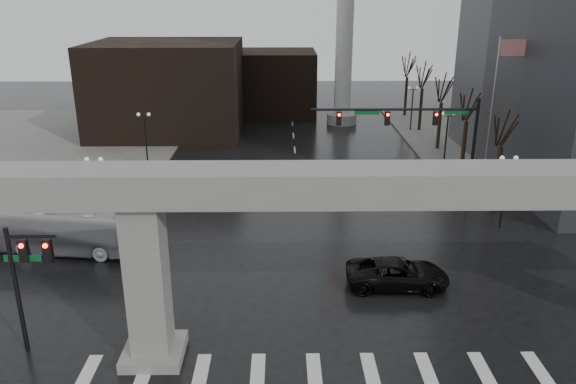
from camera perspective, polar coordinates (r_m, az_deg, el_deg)
name	(u,v)px	position (r m, az deg, el deg)	size (l,w,h in m)	color
ground	(313,355)	(25.95, 2.53, -16.20)	(160.00, 160.00, 0.00)	black
sidewalk_ne	(541,143)	(64.98, 24.30, 4.53)	(28.00, 36.00, 0.15)	slate
sidewalk_nw	(45,145)	(63.88, -23.45, 4.41)	(28.00, 36.00, 0.15)	slate
elevated_guideway	(347,211)	(22.71, 5.98, -1.92)	(48.00, 2.60, 8.70)	#98958F
building_far_left	(168,88)	(65.02, -12.11, 10.31)	(16.00, 14.00, 10.00)	black
building_far_mid	(276,83)	(73.82, -1.22, 11.04)	(10.00, 10.00, 8.00)	black
smokestack	(345,8)	(67.38, 5.85, 18.09)	(3.60, 3.60, 30.00)	silver
signal_mast_arm	(424,128)	(42.14, 13.62, 6.33)	(12.12, 0.43, 8.00)	black
signal_left_pole	(26,269)	(26.53, -25.08, -7.13)	(2.30, 0.30, 6.00)	black
flagpole_assembly	(497,97)	(46.71, 20.46, 9.07)	(2.06, 0.12, 12.00)	silver
lamp_right_0	(506,180)	(39.76, 21.28, 1.19)	(1.22, 0.32, 5.11)	black
lamp_right_1	(447,130)	(52.49, 15.85, 6.09)	(1.22, 0.32, 5.11)	black
lamp_right_2	(412,101)	(65.74, 12.52, 9.02)	(1.22, 0.32, 5.11)	black
lamp_left_0	(96,181)	(38.83, -18.89, 1.05)	(1.22, 0.32, 5.11)	black
lamp_left_1	(145,131)	(51.79, -14.33, 6.05)	(1.22, 0.32, 5.11)	black
lamp_left_2	(173,101)	(65.18, -11.57, 9.00)	(1.22, 0.32, 5.11)	black
tree_right_0	(498,171)	(43.89, 20.57, 2.02)	(1.09, 1.58, 7.50)	black
tree_right_1	(465,142)	(51.11, 17.50, 4.84)	(1.09, 1.61, 7.67)	black
tree_right_2	(440,121)	(58.53, 15.18, 6.95)	(1.10, 1.63, 7.85)	black
tree_right_3	(421,105)	(66.09, 13.37, 8.58)	(1.11, 1.66, 8.02)	black
tree_right_4	(406,93)	(73.74, 11.93, 9.86)	(1.12, 1.69, 8.19)	black
pickup_truck	(397,273)	(31.32, 11.05, -8.13)	(2.56, 5.55, 1.54)	black
city_bus	(63,228)	(37.14, -21.88, -3.41)	(2.54, 10.85, 3.02)	#B8B8BD
far_car	(278,177)	(46.37, -1.05, 1.57)	(1.75, 4.36, 1.48)	black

